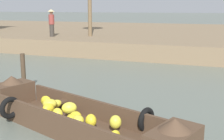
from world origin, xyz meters
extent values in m
plane|color=#596056|center=(0.00, 10.00, 0.00)|extent=(300.00, 300.00, 0.00)
cube|color=#756047|center=(0.00, 23.70, 0.44)|extent=(160.00, 20.00, 0.89)
cube|color=#473323|center=(0.33, 5.16, 0.06)|extent=(4.38, 2.55, 0.12)
cube|color=#473323|center=(0.52, 5.70, 0.34)|extent=(4.00, 1.47, 0.44)
cube|color=#473323|center=(0.14, 4.63, 0.34)|extent=(4.00, 1.47, 0.44)
cone|color=#473323|center=(2.60, 4.36, 0.77)|extent=(0.71, 0.71, 0.20)
cube|color=#473323|center=(-1.95, 5.96, 0.39)|extent=(0.92, 1.18, 0.55)
cone|color=#473323|center=(-1.95, 5.96, 0.77)|extent=(0.71, 0.71, 0.20)
cube|color=#473323|center=(-0.52, 5.46, 0.36)|extent=(0.55, 1.11, 0.05)
torus|color=black|center=(1.89, 5.35, 0.38)|extent=(0.29, 0.53, 0.52)
torus|color=black|center=(-1.23, 4.98, 0.38)|extent=(0.29, 0.53, 0.52)
ellipsoid|color=yellow|center=(0.00, 5.01, 0.38)|extent=(0.36, 0.35, 0.26)
ellipsoid|color=yellow|center=(0.45, 4.98, 0.40)|extent=(0.36, 0.36, 0.19)
ellipsoid|color=yellow|center=(0.85, 4.88, 0.39)|extent=(0.33, 0.34, 0.27)
ellipsoid|color=yellow|center=(-0.68, 5.62, 0.41)|extent=(0.35, 0.27, 0.26)
ellipsoid|color=yellow|center=(1.52, 4.44, 0.34)|extent=(0.21, 0.31, 0.25)
ellipsoid|color=yellow|center=(0.44, 4.85, 0.38)|extent=(0.39, 0.41, 0.20)
ellipsoid|color=yellow|center=(-0.42, 5.67, 0.36)|extent=(0.30, 0.34, 0.18)
ellipsoid|color=yellow|center=(1.32, 5.05, 0.37)|extent=(0.34, 0.34, 0.28)
ellipsoid|color=yellow|center=(-0.36, 5.21, 0.39)|extent=(0.29, 0.35, 0.24)
ellipsoid|color=gold|center=(-0.47, 5.45, 0.42)|extent=(0.41, 0.37, 0.23)
ellipsoid|color=gold|center=(0.60, 4.80, 0.39)|extent=(0.29, 0.29, 0.23)
ellipsoid|color=yellow|center=(0.15, 5.26, 0.46)|extent=(0.42, 0.39, 0.26)
cylinder|color=#332D28|center=(-6.65, 15.65, 1.26)|extent=(0.28, 0.28, 0.75)
cylinder|color=brown|center=(-6.65, 15.65, 1.94)|extent=(0.34, 0.34, 0.60)
sphere|color=#9E7556|center=(-6.65, 15.65, 2.36)|extent=(0.22, 0.22, 0.22)
cone|color=tan|center=(-6.65, 15.65, 2.48)|extent=(0.44, 0.44, 0.14)
cylinder|color=#423323|center=(-2.47, 7.16, 0.63)|extent=(0.14, 0.14, 1.27)
camera|label=1|loc=(3.22, -0.27, 2.64)|focal=47.38mm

